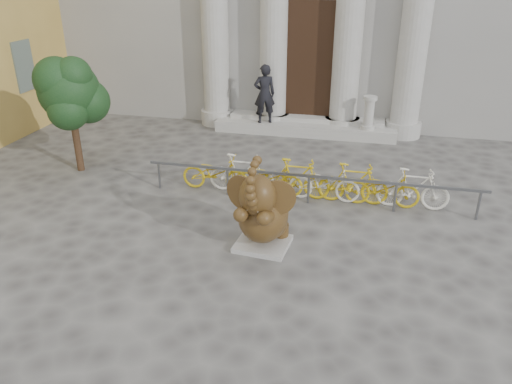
% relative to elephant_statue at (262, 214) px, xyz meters
% --- Properties ---
extents(ground, '(80.00, 80.00, 0.00)m').
position_rel_elephant_statue_xyz_m(ground, '(-0.19, -1.79, -0.76)').
color(ground, '#474442').
rests_on(ground, ground).
extents(entrance_steps, '(6.00, 1.20, 0.36)m').
position_rel_elephant_statue_xyz_m(entrance_steps, '(-0.19, 7.61, -0.58)').
color(entrance_steps, '#A8A59E').
rests_on(entrance_steps, ground).
extents(elephant_statue, '(1.39, 1.58, 2.08)m').
position_rel_elephant_statue_xyz_m(elephant_statue, '(0.00, 0.00, 0.00)').
color(elephant_statue, '#A8A59E').
rests_on(elephant_statue, ground).
extents(bike_rack, '(8.00, 0.53, 1.00)m').
position_rel_elephant_statue_xyz_m(bike_rack, '(0.62, 2.49, -0.26)').
color(bike_rack, slate).
rests_on(bike_rack, ground).
extents(tree, '(1.81, 1.65, 3.13)m').
position_rel_elephant_statue_xyz_m(tree, '(-5.77, 2.88, 1.43)').
color(tree, '#332114').
rests_on(tree, ground).
extents(pedestrian, '(0.82, 0.68, 1.93)m').
position_rel_elephant_statue_xyz_m(pedestrian, '(-1.53, 7.31, 0.57)').
color(pedestrian, black).
rests_on(pedestrian, entrance_steps).
extents(balustrade_post, '(0.44, 0.44, 1.08)m').
position_rel_elephant_statue_xyz_m(balustrade_post, '(1.87, 7.31, 0.10)').
color(balustrade_post, '#A8A59E').
rests_on(balustrade_post, entrance_steps).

